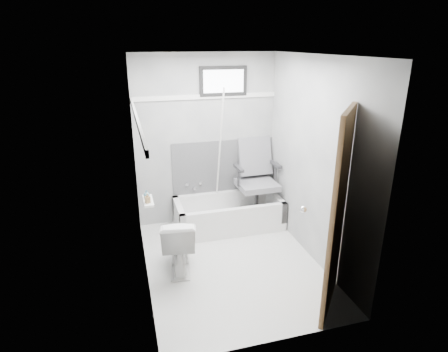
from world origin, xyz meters
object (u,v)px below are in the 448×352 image
object	(u,v)px
office_chair	(257,179)
door	(382,227)
toilet	(179,243)
soap_bottle_b	(146,194)
bathtub	(229,213)
soap_bottle_a	(147,198)

from	to	relation	value
office_chair	door	distance (m)	2.29
toilet	soap_bottle_b	xyz separation A→B (m)	(-0.32, 0.06, 0.62)
bathtub	soap_bottle_a	size ratio (longest dim) A/B	13.69
bathtub	toilet	bearing A→B (deg)	-134.67
door	soap_bottle_b	bearing A→B (deg)	143.66
bathtub	soap_bottle_b	distance (m)	1.60
bathtub	office_chair	size ratio (longest dim) A/B	1.35
office_chair	door	size ratio (longest dim) A/B	0.55
soap_bottle_a	soap_bottle_b	distance (m)	0.14
bathtub	office_chair	bearing A→B (deg)	4.02
door	toilet	bearing A→B (deg)	139.84
soap_bottle_b	toilet	bearing A→B (deg)	-11.02
door	soap_bottle_a	xyz separation A→B (m)	(-1.92, 1.27, -0.03)
door	soap_bottle_b	distance (m)	2.38
office_chair	soap_bottle_a	world-z (taller)	office_chair
toilet	door	distance (m)	2.20
toilet	soap_bottle_a	bearing A→B (deg)	22.65
bathtub	soap_bottle_b	size ratio (longest dim) A/B	17.05
bathtub	toilet	world-z (taller)	toilet
office_chair	toilet	distance (m)	1.60
bathtub	office_chair	distance (m)	0.63
toilet	office_chair	bearing A→B (deg)	-136.18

